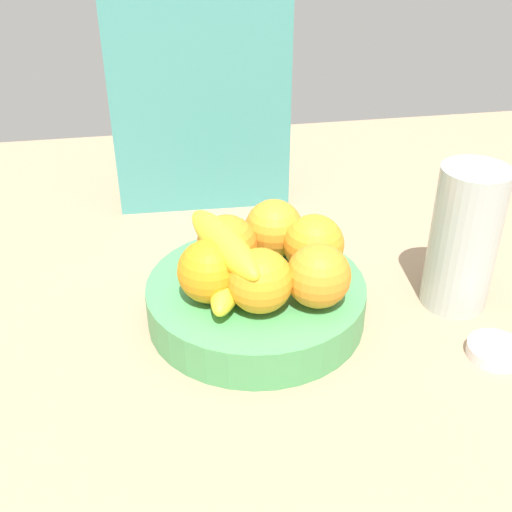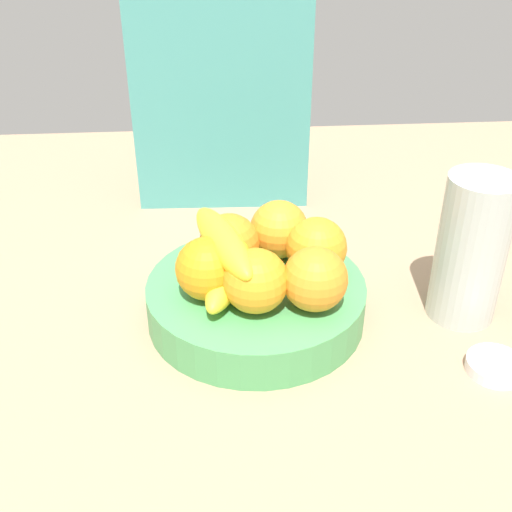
{
  "view_description": "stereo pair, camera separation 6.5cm",
  "coord_description": "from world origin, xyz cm",
  "px_view_note": "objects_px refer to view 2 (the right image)",
  "views": [
    {
      "loc": [
        -7.46,
        -63.27,
        50.37
      ],
      "look_at": [
        3.93,
        2.13,
        9.19
      ],
      "focal_mm": 45.16,
      "sensor_mm": 36.0,
      "label": 1
    },
    {
      "loc": [
        -1.03,
        -64.07,
        50.37
      ],
      "look_at": [
        3.93,
        2.13,
        9.19
      ],
      "focal_mm": 45.16,
      "sensor_mm": 36.0,
      "label": 2
    }
  ],
  "objects_px": {
    "orange_front_left": "(316,247)",
    "banana_bunch": "(230,256)",
    "fruit_bowl": "(256,300)",
    "orange_front_right": "(279,229)",
    "jar_lid": "(495,366)",
    "orange_center": "(229,244)",
    "orange_top_stack": "(315,279)",
    "orange_back_left": "(207,269)",
    "orange_back_right": "(256,281)",
    "thermos_tumbler": "(471,249)",
    "cutting_board": "(221,102)"
  },
  "relations": [
    {
      "from": "banana_bunch",
      "to": "fruit_bowl",
      "type": "bearing_deg",
      "value": 1.54
    },
    {
      "from": "orange_front_right",
      "to": "orange_top_stack",
      "type": "relative_size",
      "value": 1.0
    },
    {
      "from": "cutting_board",
      "to": "thermos_tumbler",
      "type": "height_order",
      "value": "cutting_board"
    },
    {
      "from": "thermos_tumbler",
      "to": "orange_back_left",
      "type": "bearing_deg",
      "value": -178.03
    },
    {
      "from": "orange_front_left",
      "to": "orange_back_left",
      "type": "relative_size",
      "value": 1.0
    },
    {
      "from": "orange_top_stack",
      "to": "thermos_tumbler",
      "type": "bearing_deg",
      "value": 11.96
    },
    {
      "from": "orange_front_left",
      "to": "banana_bunch",
      "type": "bearing_deg",
      "value": -170.56
    },
    {
      "from": "orange_back_right",
      "to": "orange_top_stack",
      "type": "xyz_separation_m",
      "value": [
        0.07,
        -0.0,
        0.0
      ]
    },
    {
      "from": "thermos_tumbler",
      "to": "orange_front_left",
      "type": "bearing_deg",
      "value": 171.49
    },
    {
      "from": "orange_back_right",
      "to": "orange_top_stack",
      "type": "relative_size",
      "value": 1.0
    },
    {
      "from": "orange_front_left",
      "to": "orange_center",
      "type": "height_order",
      "value": "same"
    },
    {
      "from": "orange_center",
      "to": "orange_back_left",
      "type": "relative_size",
      "value": 1.0
    },
    {
      "from": "fruit_bowl",
      "to": "orange_back_right",
      "type": "distance_m",
      "value": 0.08
    },
    {
      "from": "orange_front_right",
      "to": "jar_lid",
      "type": "distance_m",
      "value": 0.31
    },
    {
      "from": "orange_front_right",
      "to": "orange_back_left",
      "type": "bearing_deg",
      "value": -136.92
    },
    {
      "from": "orange_front_left",
      "to": "orange_top_stack",
      "type": "bearing_deg",
      "value": -100.14
    },
    {
      "from": "orange_back_left",
      "to": "jar_lid",
      "type": "xyz_separation_m",
      "value": [
        0.33,
        -0.1,
        -0.08
      ]
    },
    {
      "from": "orange_front_left",
      "to": "orange_back_right",
      "type": "bearing_deg",
      "value": -139.7
    },
    {
      "from": "orange_front_left",
      "to": "orange_back_left",
      "type": "xyz_separation_m",
      "value": [
        -0.14,
        -0.04,
        0.0
      ]
    },
    {
      "from": "jar_lid",
      "to": "orange_back_right",
      "type": "bearing_deg",
      "value": 165.16
    },
    {
      "from": "orange_front_right",
      "to": "thermos_tumbler",
      "type": "height_order",
      "value": "thermos_tumbler"
    },
    {
      "from": "orange_front_left",
      "to": "orange_front_right",
      "type": "relative_size",
      "value": 1.0
    },
    {
      "from": "fruit_bowl",
      "to": "orange_top_stack",
      "type": "xyz_separation_m",
      "value": [
        0.06,
        -0.05,
        0.06
      ]
    },
    {
      "from": "fruit_bowl",
      "to": "orange_front_right",
      "type": "xyz_separation_m",
      "value": [
        0.04,
        0.07,
        0.06
      ]
    },
    {
      "from": "thermos_tumbler",
      "to": "orange_top_stack",
      "type": "bearing_deg",
      "value": -168.04
    },
    {
      "from": "banana_bunch",
      "to": "orange_back_right",
      "type": "bearing_deg",
      "value": -61.1
    },
    {
      "from": "thermos_tumbler",
      "to": "orange_back_right",
      "type": "bearing_deg",
      "value": -171.34
    },
    {
      "from": "fruit_bowl",
      "to": "jar_lid",
      "type": "relative_size",
      "value": 4.1
    },
    {
      "from": "orange_front_right",
      "to": "orange_center",
      "type": "xyz_separation_m",
      "value": [
        -0.07,
        -0.03,
        0.0
      ]
    },
    {
      "from": "orange_front_right",
      "to": "orange_back_left",
      "type": "relative_size",
      "value": 1.0
    },
    {
      "from": "orange_front_right",
      "to": "orange_back_left",
      "type": "height_order",
      "value": "same"
    },
    {
      "from": "orange_top_stack",
      "to": "banana_bunch",
      "type": "height_order",
      "value": "banana_bunch"
    },
    {
      "from": "orange_back_left",
      "to": "banana_bunch",
      "type": "relative_size",
      "value": 0.43
    },
    {
      "from": "orange_front_right",
      "to": "banana_bunch",
      "type": "xyz_separation_m",
      "value": [
        -0.07,
        -0.07,
        0.0
      ]
    },
    {
      "from": "orange_back_right",
      "to": "fruit_bowl",
      "type": "bearing_deg",
      "value": 85.31
    },
    {
      "from": "fruit_bowl",
      "to": "jar_lid",
      "type": "distance_m",
      "value": 0.29
    },
    {
      "from": "cutting_board",
      "to": "orange_back_right",
      "type": "bearing_deg",
      "value": -83.74
    },
    {
      "from": "orange_top_stack",
      "to": "orange_front_left",
      "type": "bearing_deg",
      "value": 79.86
    },
    {
      "from": "orange_center",
      "to": "orange_top_stack",
      "type": "relative_size",
      "value": 1.0
    },
    {
      "from": "orange_front_left",
      "to": "thermos_tumbler",
      "type": "bearing_deg",
      "value": -8.51
    },
    {
      "from": "orange_center",
      "to": "thermos_tumbler",
      "type": "bearing_deg",
      "value": -8.81
    },
    {
      "from": "orange_center",
      "to": "cutting_board",
      "type": "relative_size",
      "value": 0.21
    },
    {
      "from": "orange_front_left",
      "to": "cutting_board",
      "type": "relative_size",
      "value": 0.21
    },
    {
      "from": "orange_back_left",
      "to": "orange_back_right",
      "type": "distance_m",
      "value": 0.06
    },
    {
      "from": "orange_front_right",
      "to": "orange_top_stack",
      "type": "xyz_separation_m",
      "value": [
        0.03,
        -0.12,
        0.0
      ]
    },
    {
      "from": "thermos_tumbler",
      "to": "cutting_board",
      "type": "bearing_deg",
      "value": 132.01
    },
    {
      "from": "orange_front_right",
      "to": "fruit_bowl",
      "type": "bearing_deg",
      "value": -117.92
    },
    {
      "from": "orange_top_stack",
      "to": "jar_lid",
      "type": "relative_size",
      "value": 1.14
    },
    {
      "from": "banana_bunch",
      "to": "cutting_board",
      "type": "distance_m",
      "value": 0.33
    },
    {
      "from": "thermos_tumbler",
      "to": "orange_front_right",
      "type": "bearing_deg",
      "value": 161.34
    }
  ]
}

